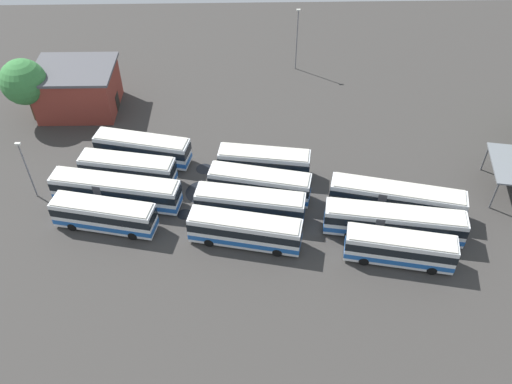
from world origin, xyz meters
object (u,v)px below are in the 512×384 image
Objects in this scene: bus_row0_slot1 at (116,190)px; tree_north_edge at (24,82)px; bus_row2_slot2 at (396,199)px; lamp_post_far_corner at (27,168)px; bus_row1_slot3 at (264,163)px; bus_row1_slot0 at (245,230)px; bus_row1_slot2 at (260,184)px; bus_row0_slot2 at (128,169)px; lamp_post_mid_lot at (297,37)px; bus_row0_slot3 at (143,149)px; bus_row2_slot1 at (393,222)px; depot_building at (78,89)px; bus_row2_slot0 at (400,248)px; bus_row1_slot1 at (250,205)px; bus_row0_slot0 at (104,215)px.

bus_row0_slot1 is 21.67m from tree_north_edge.
bus_row2_slot2 is 40.02m from lamp_post_far_corner.
bus_row1_slot3 is at bearing 14.87° from bus_row0_slot1.
bus_row2_slot2 is at bearing 14.55° from bus_row1_slot0.
bus_row1_slot3 is (0.63, 3.74, -0.00)m from bus_row1_slot2.
bus_row1_slot0 is at bearing -24.16° from bus_row0_slot1.
lamp_post_far_corner is (-10.18, -2.28, 2.37)m from bus_row0_slot2.
lamp_post_mid_lot reaches higher than bus_row1_slot0.
bus_row0_slot3 is 29.97m from bus_row2_slot2.
lamp_post_mid_lot is (-8.34, 30.96, 3.28)m from bus_row2_slot2.
depot_building is at bearing 146.82° from bus_row2_slot1.
bus_row2_slot0 is (29.32, -9.11, -0.00)m from bus_row0_slot1.
bus_row1_slot2 is (1.11, 3.25, -0.00)m from bus_row1_slot1.
depot_building is 6.73m from tree_north_edge.
bus_row0_slot0 and bus_row1_slot1 have the same top height.
bus_row1_slot1 is 0.82× the size of bus_row2_slot2.
bus_row2_slot0 is at bearing -10.17° from bus_row0_slot0.
bus_row1_slot0 is 1.35× the size of tree_north_edge.
lamp_post_mid_lot reaches higher than bus_row1_slot3.
tree_north_edge reaches higher than bus_row1_slot2.
bus_row0_slot3 is at bearing 148.89° from bus_row2_slot0.
bus_row1_slot2 is at bearing 169.37° from bus_row2_slot2.
bus_row1_slot3 is 1.03× the size of depot_building.
bus_row2_slot0 is 40.11m from lamp_post_far_corner.
bus_row0_slot0 and bus_row0_slot2 have the same top height.
bus_row0_slot1 is 1.34× the size of bus_row1_slot3.
bus_row0_slot2 is 30.04m from bus_row2_slot1.
depot_building reaches higher than bus_row1_slot1.
bus_row0_slot0 is 10.42m from lamp_post_far_corner.
lamp_post_far_corner is (-25.19, 0.65, 2.37)m from bus_row1_slot2.
bus_row2_slot2 is at bearing -3.97° from bus_row0_slot1.
bus_row0_slot0 is at bearing -154.47° from bus_row1_slot3.
bus_row1_slot1 is at bearing -33.80° from tree_north_edge.
bus_row0_slot2 is 0.95× the size of bus_row0_slot3.
bus_row0_slot1 and bus_row2_slot2 have the same top height.
lamp_post_mid_lot reaches higher than bus_row2_slot2.
bus_row2_slot1 is 44.73m from depot_building.
tree_north_edge reaches higher than bus_row1_slot3.
bus_row0_slot0 is 18.85m from bus_row1_slot3.
lamp_post_far_corner is (-31.47, -27.57, -0.92)m from lamp_post_mid_lot.
bus_row2_slot2 is at bearing 1.83° from bus_row1_slot1.
bus_row0_slot1 is at bearing -177.71° from bus_row1_slot2.
bus_row1_slot0 is 1.56× the size of lamp_post_far_corner.
bus_row1_slot2 is (1.70, 6.98, -0.00)m from bus_row1_slot0.
bus_row0_slot3 and bus_row1_slot0 have the same top height.
bus_row0_slot3 is 31.88m from bus_row2_slot0.
bus_row1_slot0 is 1.02× the size of bus_row1_slot2.
bus_row2_slot1 is at bearing -77.99° from lamp_post_mid_lot.
bus_row2_slot0 is 0.76× the size of bus_row2_slot2.
bus_row0_slot0 is 0.94× the size of bus_row1_slot1.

